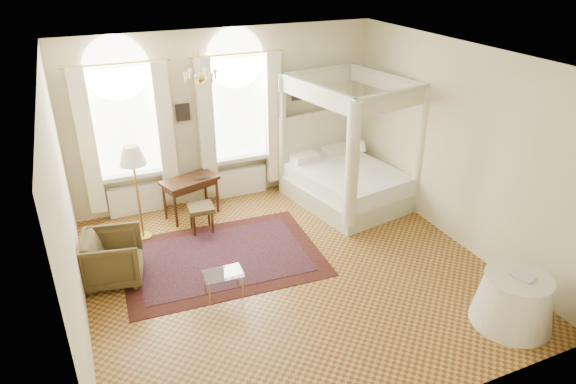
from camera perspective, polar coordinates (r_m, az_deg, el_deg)
name	(u,v)px	position (r m, az deg, el deg)	size (l,w,h in m)	color
ground	(290,271)	(8.16, 0.20, -8.77)	(6.00, 6.00, 0.00)	olive
room_walls	(290,154)	(7.22, 0.22, 4.26)	(6.00, 6.00, 6.00)	beige
window_left	(127,140)	(9.59, -17.41, 5.49)	(1.62, 0.27, 3.29)	white
window_right	(240,125)	(9.98, -5.39, 7.38)	(1.62, 0.27, 3.29)	white
chandelier	(201,76)	(7.76, -9.69, 12.62)	(0.51, 0.45, 0.50)	gold
wall_pictures	(232,104)	(9.92, -6.29, 9.65)	(2.54, 0.03, 0.39)	black
canopy_bed	(348,175)	(10.09, 6.71, 1.85)	(2.23, 2.56, 2.46)	beige
nightstand	(359,170)	(11.08, 7.89, 2.42)	(0.38, 0.35, 0.54)	#371C0F
nightstand_lamp	(360,147)	(10.92, 8.03, 4.99)	(0.25, 0.25, 0.37)	gold
writing_desk	(190,184)	(9.61, -10.84, 0.85)	(1.12, 0.80, 0.76)	#371C0F
laptop	(201,177)	(9.57, -9.67, 1.65)	(0.30, 0.20, 0.02)	black
stool	(201,210)	(9.17, -9.66, -1.98)	(0.45, 0.45, 0.49)	#45381D
armchair	(113,258)	(8.20, -18.87, -6.93)	(0.83, 0.86, 0.78)	#43371D
coffee_table	(223,276)	(7.52, -7.23, -9.19)	(0.58, 0.42, 0.38)	white
floor_lamp	(133,160)	(8.76, -16.87, 3.38)	(0.44, 0.44, 1.70)	gold
oriental_rug	(222,257)	(8.54, -7.30, -7.22)	(3.26, 2.42, 0.01)	#3D160E
side_table	(514,300)	(7.61, 23.82, -10.92)	(1.07, 1.07, 0.73)	silver
book	(518,279)	(7.34, 24.23, -8.82)	(0.22, 0.30, 0.03)	black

